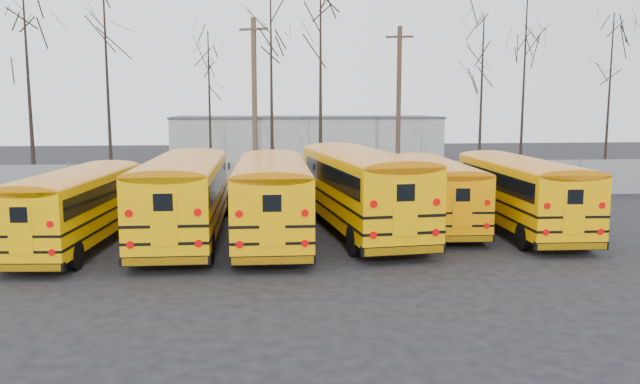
{
  "coord_description": "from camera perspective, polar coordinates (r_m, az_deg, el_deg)",
  "views": [
    {
      "loc": [
        -2.25,
        -21.46,
        5.05
      ],
      "look_at": [
        0.27,
        3.15,
        1.6
      ],
      "focal_mm": 35.0,
      "sensor_mm": 36.0,
      "label": 1
    }
  ],
  "objects": [
    {
      "name": "distant_building",
      "position": [
        53.71,
        -1.31,
        4.68
      ],
      "size": [
        22.0,
        8.0,
        4.0
      ],
      "primitive_type": "cube",
      "color": "#9C9C98",
      "rests_on": "ground"
    },
    {
      "name": "bus_e",
      "position": [
        26.5,
        10.32,
        0.48
      ],
      "size": [
        2.91,
        10.28,
        2.84
      ],
      "rotation": [
        0.0,
        0.0,
        -0.06
      ],
      "color": "black",
      "rests_on": "ground"
    },
    {
      "name": "fence",
      "position": [
        33.78,
        -1.99,
        1.05
      ],
      "size": [
        40.0,
        0.04,
        2.0
      ],
      "primitive_type": "cube",
      "color": "gray",
      "rests_on": "ground"
    },
    {
      "name": "tree_3",
      "position": [
        38.42,
        -10.05,
        7.3
      ],
      "size": [
        0.26,
        0.26,
        9.41
      ],
      "primitive_type": "cone",
      "color": "black",
      "rests_on": "ground"
    },
    {
      "name": "utility_pole_right",
      "position": [
        41.98,
        7.2,
        8.1
      ],
      "size": [
        1.79,
        0.56,
        10.16
      ],
      "rotation": [
        0.0,
        0.0,
        -0.24
      ],
      "color": "#453227",
      "rests_on": "ground"
    },
    {
      "name": "bus_c",
      "position": [
        23.39,
        -4.45,
        0.06
      ],
      "size": [
        2.84,
        11.35,
        3.16
      ],
      "rotation": [
        0.0,
        0.0,
        -0.02
      ],
      "color": "black",
      "rests_on": "ground"
    },
    {
      "name": "tree_1",
      "position": [
        39.77,
        -25.05,
        8.01
      ],
      "size": [
        0.26,
        0.26,
        11.22
      ],
      "primitive_type": "cone",
      "color": "black",
      "rests_on": "ground"
    },
    {
      "name": "ground",
      "position": [
        22.16,
        0.13,
        -5.23
      ],
      "size": [
        120.0,
        120.0,
        0.0
      ],
      "primitive_type": "plane",
      "color": "black",
      "rests_on": "ground"
    },
    {
      "name": "bus_a",
      "position": [
        23.81,
        -21.28,
        -0.79
      ],
      "size": [
        3.17,
        10.27,
        2.83
      ],
      "rotation": [
        0.0,
        0.0,
        -0.09
      ],
      "color": "black",
      "rests_on": "ground"
    },
    {
      "name": "tree_8",
      "position": [
        40.63,
        24.88,
        7.39
      ],
      "size": [
        0.26,
        0.26,
        10.36
      ],
      "primitive_type": "cone",
      "color": "black",
      "rests_on": "ground"
    },
    {
      "name": "bus_d",
      "position": [
        24.74,
        3.65,
        0.8
      ],
      "size": [
        4.01,
        12.29,
        3.38
      ],
      "rotation": [
        0.0,
        0.0,
        0.1
      ],
      "color": "black",
      "rests_on": "ground"
    },
    {
      "name": "utility_pole_left",
      "position": [
        38.35,
        -6.01,
        8.21
      ],
      "size": [
        1.72,
        0.87,
        10.24
      ],
      "rotation": [
        0.0,
        0.0,
        -0.42
      ],
      "color": "brown",
      "rests_on": "ground"
    },
    {
      "name": "tree_2",
      "position": [
        36.56,
        -18.86,
        9.31
      ],
      "size": [
        0.26,
        0.26,
        12.39
      ],
      "primitive_type": "cone",
      "color": "black",
      "rests_on": "ground"
    },
    {
      "name": "bus_f",
      "position": [
        26.31,
        17.72,
        0.39
      ],
      "size": [
        2.87,
        10.86,
        3.02
      ],
      "rotation": [
        0.0,
        0.0,
        -0.04
      ],
      "color": "black",
      "rests_on": "ground"
    },
    {
      "name": "bus_b",
      "position": [
        23.84,
        -12.28,
        0.14
      ],
      "size": [
        2.74,
        11.56,
        3.23
      ],
      "rotation": [
        0.0,
        0.0,
        -0.01
      ],
      "color": "black",
      "rests_on": "ground"
    },
    {
      "name": "tree_5",
      "position": [
        36.92,
        0.05,
        8.83
      ],
      "size": [
        0.26,
        0.26,
        11.25
      ],
      "primitive_type": "cone",
      "color": "black",
      "rests_on": "ground"
    },
    {
      "name": "tree_7",
      "position": [
        42.94,
        18.11,
        9.05
      ],
      "size": [
        0.26,
        0.26,
        12.35
      ],
      "primitive_type": "cone",
      "color": "black",
      "rests_on": "ground"
    },
    {
      "name": "tree_4",
      "position": [
        36.86,
        -4.45,
        8.71
      ],
      "size": [
        0.26,
        0.26,
        11.12
      ],
      "primitive_type": "cone",
      "color": "black",
      "rests_on": "ground"
    },
    {
      "name": "tree_6",
      "position": [
        37.3,
        14.5,
        7.61
      ],
      "size": [
        0.26,
        0.26,
        10.0
      ],
      "primitive_type": "cone",
      "color": "black",
      "rests_on": "ground"
    }
  ]
}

